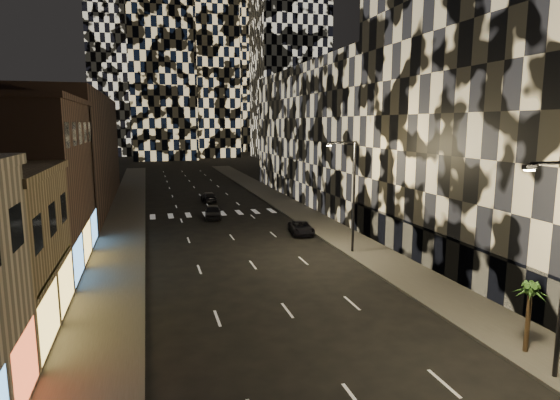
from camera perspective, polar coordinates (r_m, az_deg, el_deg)
sidewalk_left at (r=55.24m, az=-18.38°, el=-2.05°), size 4.00×120.00×0.15m
sidewalk_right at (r=57.82m, az=1.82°, el=-1.08°), size 4.00×120.00×0.15m
curb_left at (r=55.17m, az=-16.20°, el=-1.96°), size 0.20×120.00×0.15m
curb_right at (r=57.23m, az=-0.19°, el=-1.19°), size 0.20×120.00×0.15m
retail_brown at (r=39.16m, az=-30.09°, el=1.43°), size 10.00×15.00×12.00m
retail_filler_left at (r=64.99m, az=-24.54°, el=5.39°), size 10.00×40.00×14.00m
midrise_right at (r=39.59m, az=28.11°, el=8.93°), size 16.00×25.00×22.00m
midrise_base at (r=35.89m, az=17.97°, el=-5.71°), size 0.60×25.00×3.00m
midrise_filler_right at (r=67.00m, az=8.27°, el=7.94°), size 16.00×40.00×18.00m
streetlight_far at (r=37.94m, az=8.67°, el=1.39°), size 2.55×0.25×9.00m
car_dark_midlane at (r=52.71m, az=-8.18°, el=-1.45°), size 2.30×4.58×1.50m
car_dark_oncoming at (r=64.26m, az=-8.70°, el=0.39°), size 1.83×4.47×1.30m
car_dark_rightlane at (r=45.03m, az=2.61°, el=-3.39°), size 2.57×4.63×1.22m
palm_tree at (r=24.35m, az=28.20°, el=-10.11°), size 1.69×1.68×3.32m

